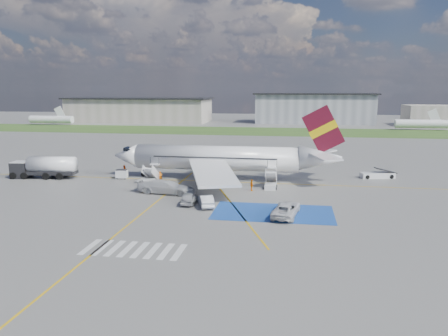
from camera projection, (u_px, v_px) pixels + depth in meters
The scene contains 22 objects.
ground at pixel (197, 201), 56.50m from camera, with size 400.00×400.00×0.00m, color #60605E.
grass_strip at pixel (258, 131), 148.75m from camera, with size 400.00×30.00×0.01m, color #2D4C1E.
taxiway_line_main at pixel (214, 181), 68.15m from camera, with size 120.00×0.20×0.01m, color gold.
taxiway_line_cross at pixel (132, 222), 47.58m from camera, with size 0.20×60.00×0.01m, color gold.
taxiway_line_diag at pixel (214, 181), 68.15m from camera, with size 0.20×60.00×0.01m, color gold.
staging_box at pixel (273, 213), 51.04m from camera, with size 14.00×8.00×0.01m, color #194396.
crosswalk at pixel (134, 249), 39.30m from camera, with size 9.00×4.00×0.01m.
terminal_west at pixel (140, 110), 190.53m from camera, with size 60.00×22.00×10.00m, color #9E9888.
terminal_centre at pixel (314, 109), 183.37m from camera, with size 48.00×18.00×12.00m, color gray.
airliner at pixel (226, 158), 69.25m from camera, with size 36.81×32.95×11.92m.
airstairs_fwd at pixel (149, 180), 66.34m from camera, with size 1.90×5.20×3.60m.
airstairs_aft at pixel (271, 184), 63.42m from camera, with size 1.90×5.20×3.60m.
fuel_tanker at pixel (45, 169), 70.56m from camera, with size 10.54×3.88×3.52m.
gpu_cart at pixel (122, 175), 70.15m from camera, with size 1.90×1.32×1.51m.
belt_loader at pixel (378, 175), 70.79m from camera, with size 5.95×3.20×1.72m.
car_silver_a at pixel (189, 198), 54.85m from camera, with size 1.71×4.25×1.45m, color #A8ABAF.
car_silver_b at pixel (206, 201), 53.59m from camera, with size 1.56×4.47×1.47m, color silver.
van_white_a at pixel (286, 207), 49.74m from camera, with size 2.51×5.44×2.04m, color silver.
van_white_b at pixel (166, 185), 60.11m from camera, with size 2.55×6.28×2.46m, color silver.
crew_fwd at pixel (160, 176), 68.16m from camera, with size 0.57×0.37×1.56m, color orange.
crew_nose at pixel (124, 170), 73.29m from camera, with size 0.80×0.63×1.65m, color #FF5B0D.
crew_aft at pixel (252, 185), 61.69m from camera, with size 0.97×0.41×1.66m, color orange.
Camera 1 is at (12.23, -53.56, 14.27)m, focal length 35.00 mm.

